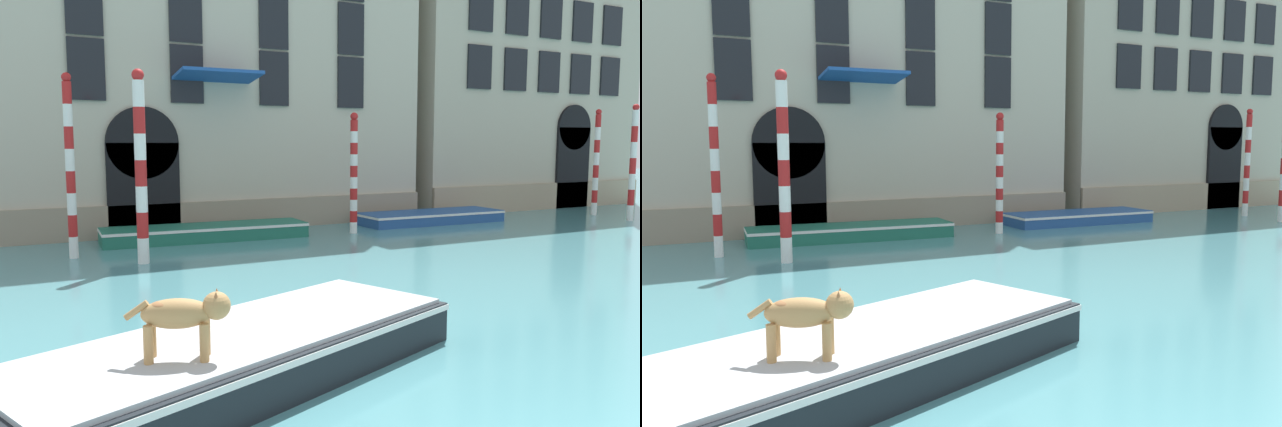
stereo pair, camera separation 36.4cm
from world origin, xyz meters
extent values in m
cube|color=#BCB29E|center=(2.40, 20.66, 6.57)|extent=(14.87, 6.00, 13.14)
cube|color=gray|center=(2.40, 17.61, 0.51)|extent=(14.87, 0.16, 1.01)
cube|color=black|center=(-0.52, 17.60, 1.45)|extent=(2.21, 0.14, 2.91)
cylinder|color=black|center=(-0.52, 17.60, 2.91)|extent=(2.21, 0.14, 2.21)
cube|color=black|center=(-2.06, 17.62, 5.04)|extent=(1.04, 0.10, 1.79)
cube|color=black|center=(0.91, 17.62, 5.04)|extent=(1.04, 0.10, 1.79)
cube|color=black|center=(3.89, 17.62, 5.04)|extent=(1.04, 0.10, 1.79)
cube|color=black|center=(6.86, 17.62, 5.04)|extent=(1.04, 0.10, 1.79)
cube|color=black|center=(-2.06, 17.62, 6.90)|extent=(1.04, 0.10, 1.79)
cube|color=black|center=(0.91, 17.62, 6.90)|extent=(1.04, 0.10, 1.79)
cube|color=black|center=(3.89, 17.62, 6.90)|extent=(1.04, 0.10, 1.79)
cube|color=black|center=(6.86, 17.62, 6.90)|extent=(1.04, 0.10, 1.79)
cube|color=#1E4C99|center=(1.71, 16.96, 4.98)|extent=(2.58, 1.40, 0.29)
cube|color=#B2A893|center=(16.75, 20.66, 6.58)|extent=(12.18, 6.00, 13.16)
cube|color=tan|center=(16.75, 17.61, 0.57)|extent=(12.18, 0.16, 1.14)
cube|color=black|center=(18.43, 17.60, 1.79)|extent=(1.99, 0.14, 3.58)
cylinder|color=black|center=(18.43, 17.60, 3.58)|extent=(1.99, 0.14, 1.99)
cube|color=black|center=(12.85, 17.62, 5.92)|extent=(1.21, 0.10, 1.72)
cube|color=black|center=(14.80, 17.62, 5.92)|extent=(1.21, 0.10, 1.72)
cube|color=black|center=(16.75, 17.62, 5.92)|extent=(1.21, 0.10, 1.72)
cube|color=black|center=(18.70, 17.62, 5.92)|extent=(1.21, 0.10, 1.72)
cube|color=black|center=(20.64, 17.62, 5.92)|extent=(1.21, 0.10, 1.72)
cube|color=black|center=(12.85, 17.62, 8.18)|extent=(1.21, 0.10, 1.72)
cube|color=black|center=(14.80, 17.62, 8.18)|extent=(1.21, 0.10, 1.72)
cube|color=black|center=(16.75, 17.62, 8.18)|extent=(1.21, 0.10, 1.72)
cube|color=black|center=(18.70, 17.62, 8.18)|extent=(1.21, 0.10, 1.72)
cube|color=black|center=(20.64, 17.62, 8.18)|extent=(1.21, 0.10, 1.72)
cube|color=black|center=(-2.01, 5.15, 0.28)|extent=(6.42, 4.06, 0.56)
cube|color=white|center=(-2.01, 5.15, 0.50)|extent=(6.46, 4.10, 0.08)
cube|color=#B2B7BC|center=(-2.01, 5.15, 0.59)|extent=(6.19, 3.84, 0.06)
cylinder|color=tan|center=(-2.69, 4.48, 0.83)|extent=(0.10, 0.10, 0.41)
cylinder|color=tan|center=(-2.78, 4.27, 0.83)|extent=(0.10, 0.10, 0.41)
cylinder|color=tan|center=(-3.23, 4.69, 0.83)|extent=(0.10, 0.10, 0.41)
cylinder|color=tan|center=(-3.31, 4.48, 0.83)|extent=(0.10, 0.10, 0.41)
ellipsoid|color=tan|center=(-3.00, 4.48, 1.12)|extent=(0.82, 0.57, 0.32)
ellipsoid|color=#AD7042|center=(-3.11, 4.52, 1.21)|extent=(0.39, 0.33, 0.11)
sphere|color=tan|center=(-2.62, 4.33, 1.19)|extent=(0.30, 0.30, 0.30)
cone|color=#AD7042|center=(-2.59, 4.41, 1.30)|extent=(0.09, 0.09, 0.12)
cone|color=#AD7042|center=(-2.65, 4.26, 1.30)|extent=(0.09, 0.09, 0.12)
cylinder|color=tan|center=(-3.39, 4.63, 1.17)|extent=(0.27, 0.16, 0.22)
cube|color=#1E6651|center=(0.97, 16.11, 0.23)|extent=(6.15, 1.87, 0.45)
cube|color=white|center=(0.97, 16.11, 0.39)|extent=(6.18, 1.90, 0.08)
cube|color=#9EA3A8|center=(0.97, 16.11, 0.20)|extent=(3.40, 1.32, 0.41)
cube|color=#234C8C|center=(9.44, 16.19, 0.21)|extent=(5.50, 1.89, 0.42)
cube|color=white|center=(9.44, 16.19, 0.36)|extent=(5.53, 1.92, 0.08)
cube|color=#9EA3A8|center=(9.44, 16.19, 0.19)|extent=(3.04, 1.38, 0.38)
cylinder|color=white|center=(-2.92, 14.78, 0.28)|extent=(0.22, 0.22, 0.55)
cylinder|color=#B21E1E|center=(-2.92, 14.78, 0.83)|extent=(0.22, 0.22, 0.55)
cylinder|color=white|center=(-2.92, 14.78, 1.38)|extent=(0.22, 0.22, 0.55)
cylinder|color=#B21E1E|center=(-2.92, 14.78, 1.93)|extent=(0.22, 0.22, 0.55)
cylinder|color=white|center=(-2.92, 14.78, 2.48)|extent=(0.22, 0.22, 0.55)
cylinder|color=#B21E1E|center=(-2.92, 14.78, 3.03)|extent=(0.22, 0.22, 0.55)
cylinder|color=white|center=(-2.92, 14.78, 3.58)|extent=(0.22, 0.22, 0.55)
cylinder|color=#B21E1E|center=(-2.92, 14.78, 4.14)|extent=(0.22, 0.22, 0.55)
sphere|color=#B21E1E|center=(-2.92, 14.78, 4.51)|extent=(0.23, 0.23, 0.23)
cylinder|color=white|center=(-1.50, 13.27, 0.31)|extent=(0.27, 0.27, 0.62)
cylinder|color=#B21E1E|center=(-1.50, 13.27, 0.94)|extent=(0.27, 0.27, 0.62)
cylinder|color=white|center=(-1.50, 13.27, 1.56)|extent=(0.27, 0.27, 0.62)
cylinder|color=#B21E1E|center=(-1.50, 13.27, 2.19)|extent=(0.27, 0.27, 0.62)
cylinder|color=white|center=(-1.50, 13.27, 2.81)|extent=(0.27, 0.27, 0.62)
cylinder|color=#B21E1E|center=(-1.50, 13.27, 3.44)|extent=(0.27, 0.27, 0.62)
cylinder|color=white|center=(-1.50, 13.27, 4.06)|extent=(0.27, 0.27, 0.62)
sphere|color=#B21E1E|center=(-1.50, 13.27, 4.50)|extent=(0.29, 0.29, 0.29)
cylinder|color=white|center=(16.80, 15.07, 0.25)|extent=(0.21, 0.21, 0.50)
cylinder|color=#B21E1E|center=(16.80, 15.07, 0.75)|extent=(0.21, 0.21, 0.50)
cylinder|color=white|center=(16.80, 15.07, 1.26)|extent=(0.21, 0.21, 0.50)
cylinder|color=#B21E1E|center=(16.80, 15.07, 1.76)|extent=(0.21, 0.21, 0.50)
cylinder|color=white|center=(16.80, 15.07, 2.26)|extent=(0.21, 0.21, 0.50)
cylinder|color=#B21E1E|center=(16.80, 15.07, 2.77)|extent=(0.21, 0.21, 0.50)
cylinder|color=white|center=(16.80, 15.07, 3.27)|extent=(0.21, 0.21, 0.50)
cylinder|color=#B21E1E|center=(16.80, 15.07, 3.77)|extent=(0.21, 0.21, 0.50)
sphere|color=#B21E1E|center=(16.80, 15.07, 4.12)|extent=(0.23, 0.23, 0.23)
cylinder|color=white|center=(5.60, 15.25, 0.18)|extent=(0.24, 0.24, 0.36)
cylinder|color=#B21E1E|center=(5.60, 15.25, 0.54)|extent=(0.24, 0.24, 0.36)
cylinder|color=white|center=(5.60, 15.25, 0.91)|extent=(0.24, 0.24, 0.36)
cylinder|color=#B21E1E|center=(5.60, 15.25, 1.27)|extent=(0.24, 0.24, 0.36)
cylinder|color=white|center=(5.60, 15.25, 1.63)|extent=(0.24, 0.24, 0.36)
cylinder|color=#B21E1E|center=(5.60, 15.25, 2.00)|extent=(0.24, 0.24, 0.36)
cylinder|color=white|center=(5.60, 15.25, 2.36)|extent=(0.24, 0.24, 0.36)
cylinder|color=#B21E1E|center=(5.60, 15.25, 2.72)|extent=(0.24, 0.24, 0.36)
cylinder|color=white|center=(5.60, 15.25, 3.09)|extent=(0.24, 0.24, 0.36)
cylinder|color=#B21E1E|center=(5.60, 15.25, 3.45)|extent=(0.24, 0.24, 0.36)
sphere|color=#B21E1E|center=(5.60, 15.25, 3.74)|extent=(0.25, 0.25, 0.25)
cylinder|color=white|center=(16.40, 13.17, 0.29)|extent=(0.23, 0.23, 0.59)
cylinder|color=#B21E1E|center=(16.40, 13.17, 0.88)|extent=(0.23, 0.23, 0.59)
camera|label=1|loc=(-4.66, -1.89, 2.91)|focal=35.00mm
camera|label=2|loc=(-4.33, -2.06, 2.91)|focal=35.00mm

